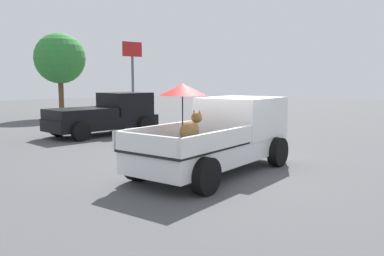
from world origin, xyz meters
TOP-DOWN VIEW (x-y plane):
  - ground_plane at (0.00, 0.00)m, footprint 80.00×80.00m
  - pickup_truck_main at (0.45, 0.09)m, footprint 5.29×2.92m
  - pickup_truck_far at (1.95, 8.23)m, footprint 4.84×2.26m
  - motel_sign at (7.53, 14.10)m, footprint 1.40×0.16m
  - tree_by_lot at (4.20, 17.15)m, footprint 3.14×3.14m

SIDE VIEW (x-z plane):
  - ground_plane at x=0.00m, z-range 0.00..0.00m
  - pickup_truck_far at x=1.95m, z-range -0.03..1.77m
  - pickup_truck_main at x=0.45m, z-range -0.19..2.12m
  - motel_sign at x=7.53m, z-range 0.98..5.68m
  - tree_by_lot at x=4.20m, z-range 1.04..6.29m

